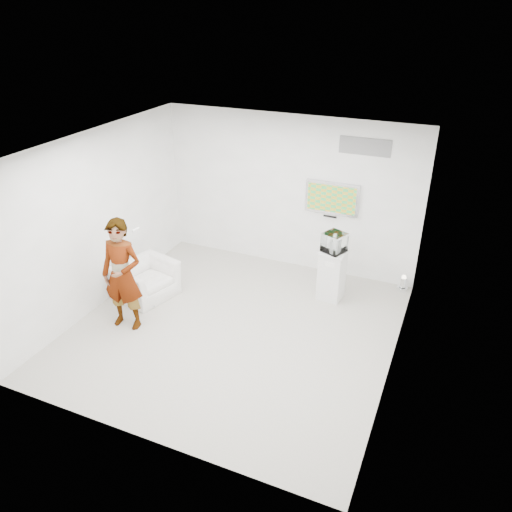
% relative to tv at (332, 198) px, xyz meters
% --- Properties ---
extents(room, '(5.01, 5.01, 3.00)m').
position_rel_tv_xyz_m(room, '(-0.85, -2.45, -0.05)').
color(room, '#A2A095').
rests_on(room, ground).
extents(tv, '(1.00, 0.08, 0.60)m').
position_rel_tv_xyz_m(tv, '(0.00, 0.00, 0.00)').
color(tv, silver).
rests_on(tv, room).
extents(logo_decal, '(0.90, 0.02, 0.30)m').
position_rel_tv_xyz_m(logo_decal, '(0.50, 0.04, 1.00)').
color(logo_decal, slate).
rests_on(logo_decal, room).
extents(person, '(0.73, 0.52, 1.88)m').
position_rel_tv_xyz_m(person, '(-2.52, -3.02, -0.61)').
color(person, white).
rests_on(person, room).
extents(armchair, '(1.09, 1.17, 0.64)m').
position_rel_tv_xyz_m(armchair, '(-2.76, -2.13, -1.23)').
color(armchair, white).
rests_on(armchair, room).
extents(pedestal, '(0.49, 0.49, 0.93)m').
position_rel_tv_xyz_m(pedestal, '(0.32, -0.88, -1.09)').
color(pedestal, silver).
rests_on(pedestal, room).
extents(floor_uplight, '(0.23, 0.23, 0.30)m').
position_rel_tv_xyz_m(floor_uplight, '(1.48, -0.12, -1.40)').
color(floor_uplight, white).
rests_on(floor_uplight, room).
extents(vitrine, '(0.45, 0.45, 0.34)m').
position_rel_tv_xyz_m(vitrine, '(0.32, -0.88, -0.45)').
color(vitrine, silver).
rests_on(vitrine, pedestal).
extents(console, '(0.07, 0.18, 0.23)m').
position_rel_tv_xyz_m(console, '(0.32, -0.88, -0.51)').
color(console, silver).
rests_on(console, pedestal).
extents(wii_remote, '(0.06, 0.14, 0.03)m').
position_rel_tv_xyz_m(wii_remote, '(-2.28, -2.85, 0.14)').
color(wii_remote, silver).
rests_on(wii_remote, person).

